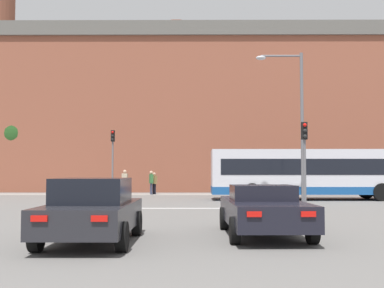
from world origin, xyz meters
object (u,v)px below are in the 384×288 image
at_px(car_roadster_right, 263,210).
at_px(traffic_light_far_left, 113,152).
at_px(pedestrian_walking_west, 151,181).
at_px(street_lamp_junction, 294,112).
at_px(car_saloon_left, 92,210).
at_px(traffic_light_near_right, 305,150).
at_px(pedestrian_waiting, 154,182).
at_px(pedestrian_walking_east, 125,180).
at_px(bus_crossing_lead, 311,173).

relative_size(car_roadster_right, traffic_light_far_left, 1.01).
bearing_deg(pedestrian_walking_west, car_roadster_right, -4.94).
height_order(street_lamp_junction, pedestrian_walking_west, street_lamp_junction).
height_order(car_saloon_left, traffic_light_near_right, traffic_light_near_right).
bearing_deg(traffic_light_near_right, pedestrian_walking_west, 123.75).
xyz_separation_m(traffic_light_near_right, pedestrian_waiting, (-7.93, 12.51, -1.75)).
bearing_deg(traffic_light_near_right, car_roadster_right, -109.14).
height_order(traffic_light_far_left, pedestrian_walking_east, traffic_light_far_left).
relative_size(car_saloon_left, pedestrian_walking_west, 2.53).
relative_size(car_saloon_left, traffic_light_far_left, 0.93).
relative_size(car_saloon_left, pedestrian_waiting, 2.72).
height_order(traffic_light_far_left, pedestrian_waiting, traffic_light_far_left).
distance_m(bus_crossing_lead, traffic_light_far_left, 13.95).
bearing_deg(traffic_light_far_left, pedestrian_walking_west, 4.21).
xyz_separation_m(street_lamp_junction, pedestrian_walking_west, (-8.09, 10.03, -3.69)).
xyz_separation_m(car_roadster_right, pedestrian_walking_west, (-4.87, 21.49, 0.31)).
xyz_separation_m(car_saloon_left, pedestrian_walking_east, (-2.57, 22.96, 0.27)).
bearing_deg(pedestrian_walking_west, pedestrian_waiting, 135.61).
bearing_deg(bus_crossing_lead, pedestrian_waiting, -123.00).
relative_size(street_lamp_junction, pedestrian_waiting, 4.89).
bearing_deg(pedestrian_walking_west, traffic_light_far_left, -103.49).
xyz_separation_m(car_saloon_left, traffic_light_far_left, (-3.38, 22.54, 2.27)).
relative_size(car_saloon_left, bus_crossing_lead, 0.36).
bearing_deg(car_saloon_left, pedestrian_walking_west, 91.54).
bearing_deg(pedestrian_waiting, street_lamp_junction, -8.42).
height_order(pedestrian_walking_east, pedestrian_walking_west, pedestrian_walking_east).
bearing_deg(pedestrian_waiting, car_roadster_right, -33.58).
height_order(traffic_light_near_right, street_lamp_junction, street_lamp_junction).
distance_m(car_saloon_left, pedestrian_walking_east, 23.11).
relative_size(car_roadster_right, pedestrian_walking_west, 2.74).
xyz_separation_m(car_roadster_right, street_lamp_junction, (3.23, 11.46, 4.00)).
bearing_deg(pedestrian_walking_east, car_saloon_left, 107.23).
relative_size(bus_crossing_lead, pedestrian_walking_east, 6.67).
relative_size(car_roadster_right, traffic_light_near_right, 1.17).
relative_size(traffic_light_near_right, pedestrian_walking_east, 2.24).
relative_size(street_lamp_junction, pedestrian_walking_east, 4.37).
xyz_separation_m(car_roadster_right, bus_crossing_lead, (5.04, 15.55, 0.89)).
bearing_deg(street_lamp_junction, traffic_light_far_left, 137.73).
relative_size(traffic_light_far_left, pedestrian_waiting, 2.91).
distance_m(car_roadster_right, pedestrian_walking_west, 22.04).
xyz_separation_m(bus_crossing_lead, traffic_light_far_left, (-12.63, 5.75, 1.48)).
bearing_deg(car_saloon_left, traffic_light_far_left, 98.41).
height_order(traffic_light_near_right, pedestrian_walking_east, traffic_light_near_right).
xyz_separation_m(car_roadster_right, pedestrian_waiting, (-4.68, 21.86, 0.23)).
bearing_deg(car_roadster_right, car_saloon_left, -164.98).
bearing_deg(car_saloon_left, car_roadster_right, 16.40).
xyz_separation_m(car_roadster_right, traffic_light_near_right, (3.25, 9.35, 1.98)).
xyz_separation_m(car_roadster_right, pedestrian_walking_east, (-6.78, 21.72, 0.36)).
bearing_deg(pedestrian_walking_west, pedestrian_walking_east, -114.36).
distance_m(street_lamp_junction, pedestrian_walking_west, 13.41).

